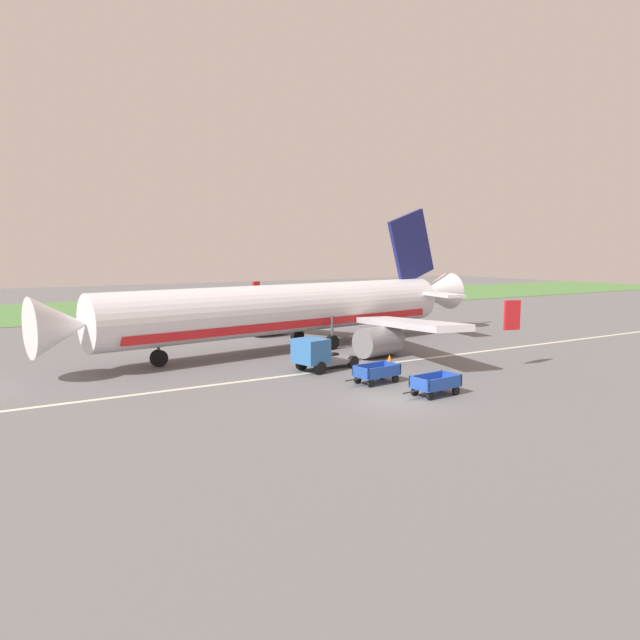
{
  "coord_description": "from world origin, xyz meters",
  "views": [
    {
      "loc": [
        -17.89,
        -22.23,
        7.47
      ],
      "look_at": [
        2.22,
        11.27,
        2.8
      ],
      "focal_mm": 32.29,
      "sensor_mm": 36.0,
      "label": 1
    }
  ],
  "objects": [
    {
      "name": "grass_strip",
      "position": [
        0.0,
        55.63,
        0.03
      ],
      "size": [
        220.0,
        28.0,
        0.06
      ],
      "primitive_type": "cube",
      "color": "#518442",
      "rests_on": "ground"
    },
    {
      "name": "baggage_cart_nearest",
      "position": [
        2.35,
        -0.19,
        0.6
      ],
      "size": [
        3.6,
        1.59,
        1.07
      ],
      "color": "#234CB2",
      "rests_on": "ground"
    },
    {
      "name": "airplane",
      "position": [
        3.49,
        16.51,
        3.05
      ],
      "size": [
        37.62,
        30.32,
        11.34
      ],
      "color": "silver",
      "rests_on": "ground"
    },
    {
      "name": "traffic_cone_near_plane",
      "position": [
        5.7,
        7.98,
        0.29
      ],
      "size": [
        0.44,
        0.44,
        0.58
      ],
      "primitive_type": "cone",
      "color": "orange",
      "rests_on": "ground"
    },
    {
      "name": "service_truck_beside_carts",
      "position": [
        0.16,
        8.26,
        1.1
      ],
      "size": [
        4.67,
        2.75,
        2.1
      ],
      "color": "slate",
      "rests_on": "ground"
    },
    {
      "name": "baggage_cart_second_in_row",
      "position": [
        1.4,
        3.65,
        0.6
      ],
      "size": [
        3.61,
        1.65,
        1.07
      ],
      "color": "#234CB2",
      "rests_on": "ground"
    },
    {
      "name": "apron_stripe",
      "position": [
        0.0,
        7.97,
        0.01
      ],
      "size": [
        120.0,
        0.36,
        0.01
      ],
      "primitive_type": "cube",
      "color": "silver",
      "rests_on": "ground"
    },
    {
      "name": "ground_plane",
      "position": [
        0.0,
        0.0,
        0.0
      ],
      "size": [
        220.0,
        220.0,
        0.0
      ],
      "primitive_type": "plane",
      "color": "slate"
    }
  ]
}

